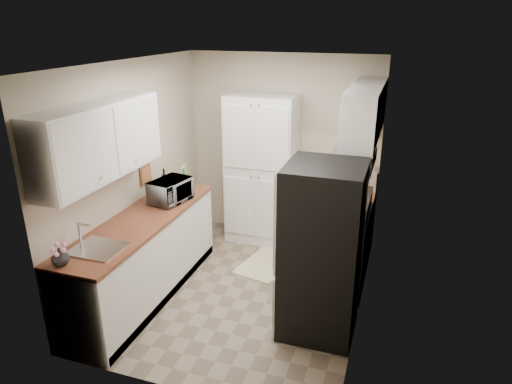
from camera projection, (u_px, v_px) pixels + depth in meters
ground at (243, 289)px, 5.22m from camera, size 3.20×3.20×0.00m
room_shell at (240, 152)px, 4.64m from camera, size 2.64×3.24×2.52m
pantry_cabinet at (262, 170)px, 6.09m from camera, size 0.90×0.55×2.00m
base_cabinet_left at (144, 259)px, 4.97m from camera, size 0.60×2.30×0.88m
countertop_left at (141, 220)px, 4.81m from camera, size 0.63×2.33×0.04m
base_cabinet_right at (347, 224)px, 5.83m from camera, size 0.60×0.80×0.88m
countertop_right at (350, 190)px, 5.67m from camera, size 0.63×0.83×0.04m
electric_range at (336, 249)px, 5.11m from camera, size 0.71×0.78×1.13m
refrigerator at (322, 251)px, 4.28m from camera, size 0.70×0.72×1.70m
microwave at (171, 191)px, 5.22m from camera, size 0.41×0.53×0.26m
wine_bottle at (164, 181)px, 5.52m from camera, size 0.07×0.07×0.27m
flower_vase at (60, 257)px, 3.87m from camera, size 0.16×0.16×0.16m
cutting_board at (187, 176)px, 5.71m from camera, size 0.08×0.21×0.27m
toaster_oven at (360, 178)px, 5.65m from camera, size 0.49×0.54×0.25m
fruit_basket at (359, 164)px, 5.59m from camera, size 0.28×0.28×0.10m
kitchen_mat at (266, 263)px, 5.75m from camera, size 0.68×0.92×0.01m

